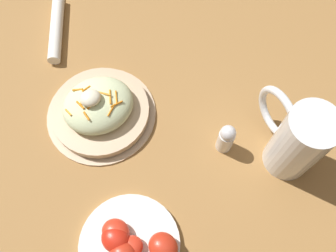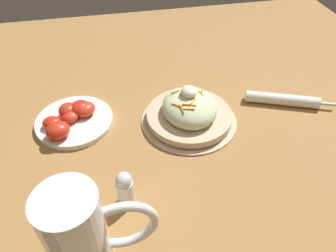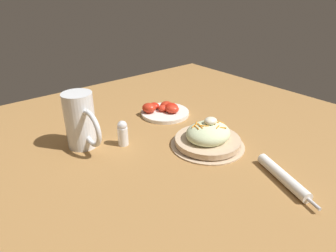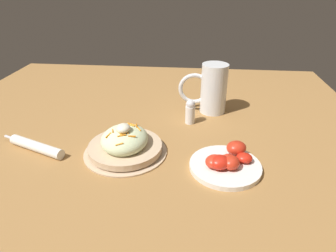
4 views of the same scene
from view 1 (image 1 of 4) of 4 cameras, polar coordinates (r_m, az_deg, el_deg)
ground_plane at (r=0.74m, az=-4.44°, el=2.29°), size 1.43×1.43×0.00m
salad_plate at (r=0.73m, az=-10.82°, el=2.72°), size 0.22×0.22×0.09m
beer_mug at (r=0.67m, az=19.58°, el=-2.44°), size 0.09×0.16×0.17m
napkin_roll at (r=0.88m, az=-17.26°, el=14.65°), size 0.09×0.21×0.03m
tomato_plate at (r=0.65m, az=-5.88°, el=-18.25°), size 0.18×0.18×0.05m
salt_shaker at (r=0.68m, az=9.19°, el=-1.92°), size 0.03×0.03×0.08m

